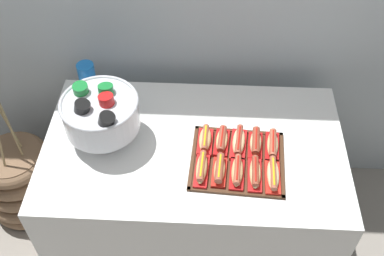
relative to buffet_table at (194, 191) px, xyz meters
The scene contains 16 objects.
ground_plane 0.41m from the buffet_table, ahead, with size 10.00×10.00×0.00m, color gray.
buffet_table is the anchor object (origin of this frame).
floor_vase 1.02m from the buffet_table, behind, with size 0.46×0.46×1.02m.
serving_tray 0.43m from the buffet_table, 24.40° to the right, with size 0.42×0.38×0.01m.
hot_dog_0 0.44m from the buffet_table, 75.82° to the right, with size 0.07×0.18×0.06m.
hot_dog_1 0.45m from the buffet_table, 55.19° to the right, with size 0.07×0.16×0.06m.
hot_dog_2 0.48m from the buffet_table, 41.87° to the right, with size 0.07×0.17×0.06m.
hot_dog_3 0.51m from the buffet_table, 33.41° to the right, with size 0.06×0.18×0.06m.
hot_dog_4 0.56m from the buffet_table, 27.79° to the right, with size 0.07×0.18×0.06m.
hot_dog_5 0.40m from the buffet_table, ahead, with size 0.07×0.16×0.06m.
hot_dog_6 0.42m from the buffet_table, ahead, with size 0.08×0.16×0.06m.
hot_dog_7 0.45m from the buffet_table, ahead, with size 0.08×0.18×0.06m.
hot_dog_8 0.49m from the buffet_table, ahead, with size 0.07×0.16×0.06m.
hot_dog_9 0.53m from the buffet_table, ahead, with size 0.07×0.17×0.06m.
punch_bowl 0.67m from the buffet_table, behind, with size 0.34×0.34×0.28m.
cup_stack 0.76m from the buffet_table, 151.89° to the left, with size 0.08×0.08×0.21m.
Camera 1 is at (0.06, -1.34, 2.36)m, focal length 42.86 mm.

